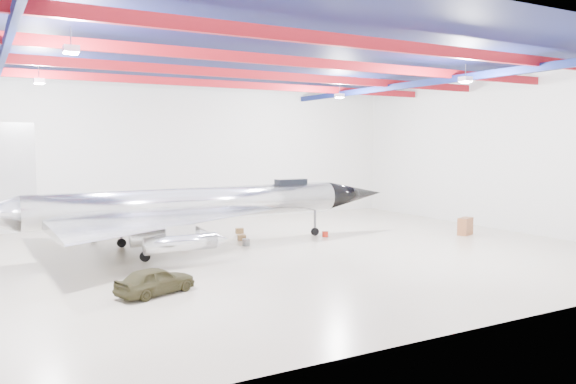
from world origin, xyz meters
TOP-DOWN VIEW (x-y plane):
  - floor at (0.00, 0.00)m, footprint 40.00×40.00m
  - wall_back at (0.00, 15.00)m, footprint 40.00×0.00m
  - wall_right at (20.00, 0.00)m, footprint 0.00×30.00m
  - ceiling at (0.00, 0.00)m, footprint 40.00×40.00m
  - ceiling_structure at (0.00, 0.00)m, footprint 39.50×29.50m
  - jet_aircraft at (-1.93, 3.71)m, footprint 26.79×15.78m
  - jeep at (-6.92, -5.44)m, footprint 3.69×2.49m
  - desk at (15.87, -0.75)m, footprint 1.43×1.08m
  - crate_ply at (-2.36, 4.68)m, footprint 0.59×0.48m
  - engine_drum at (1.02, 2.81)m, footprint 0.55×0.55m
  - parts_bin at (2.58, 7.29)m, footprint 0.61×0.53m
  - crate_small at (-6.91, 8.71)m, footprint 0.43×0.39m
  - tool_chest at (7.03, 3.20)m, footprint 0.50×0.50m
  - oil_barrel at (1.58, 4.67)m, footprint 0.58×0.50m

SIDE VIEW (x-z plane):
  - floor at x=0.00m, z-range 0.00..0.00m
  - crate_small at x=-6.91m, z-range 0.00..0.24m
  - oil_barrel at x=1.58m, z-range 0.00..0.36m
  - parts_bin at x=2.58m, z-range 0.00..0.37m
  - tool_chest at x=7.03m, z-range 0.00..0.37m
  - crate_ply at x=-2.36m, z-range 0.00..0.41m
  - engine_drum at x=1.02m, z-range 0.00..0.42m
  - jeep at x=-6.92m, z-range 0.00..1.17m
  - desk at x=15.87m, z-range 0.00..1.18m
  - jet_aircraft at x=-1.93m, z-range -1.26..6.05m
  - wall_back at x=0.00m, z-range -14.50..25.50m
  - wall_right at x=20.00m, z-range -9.50..20.50m
  - ceiling_structure at x=0.00m, z-range 9.79..10.86m
  - ceiling at x=0.00m, z-range 11.00..11.00m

